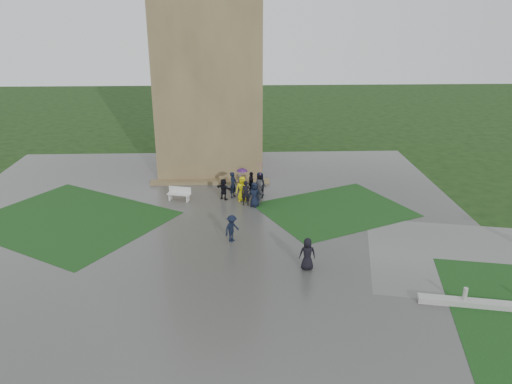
{
  "coord_description": "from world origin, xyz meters",
  "views": [
    {
      "loc": [
        2.16,
        -25.25,
        12.75
      ],
      "look_at": [
        3.3,
        5.43,
        1.2
      ],
      "focal_mm": 35.0,
      "sensor_mm": 36.0,
      "label": 1
    }
  ],
  "objects_px": {
    "bench": "(179,194)",
    "pedestrian_near": "(307,254)",
    "tower": "(209,56)",
    "pedestrian_mid": "(232,228)"
  },
  "relations": [
    {
      "from": "bench",
      "to": "pedestrian_near",
      "type": "relative_size",
      "value": 0.99
    },
    {
      "from": "bench",
      "to": "pedestrian_near",
      "type": "bearing_deg",
      "value": -36.56
    },
    {
      "from": "tower",
      "to": "bench",
      "type": "relative_size",
      "value": 10.61
    },
    {
      "from": "tower",
      "to": "bench",
      "type": "height_order",
      "value": "tower"
    },
    {
      "from": "pedestrian_mid",
      "to": "pedestrian_near",
      "type": "distance_m",
      "value": 5.13
    },
    {
      "from": "bench",
      "to": "pedestrian_mid",
      "type": "bearing_deg",
      "value": -44.44
    },
    {
      "from": "bench",
      "to": "pedestrian_mid",
      "type": "height_order",
      "value": "pedestrian_mid"
    },
    {
      "from": "bench",
      "to": "pedestrian_near",
      "type": "height_order",
      "value": "pedestrian_near"
    },
    {
      "from": "tower",
      "to": "pedestrian_near",
      "type": "distance_m",
      "value": 20.32
    },
    {
      "from": "pedestrian_mid",
      "to": "pedestrian_near",
      "type": "bearing_deg",
      "value": -88.91
    }
  ]
}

